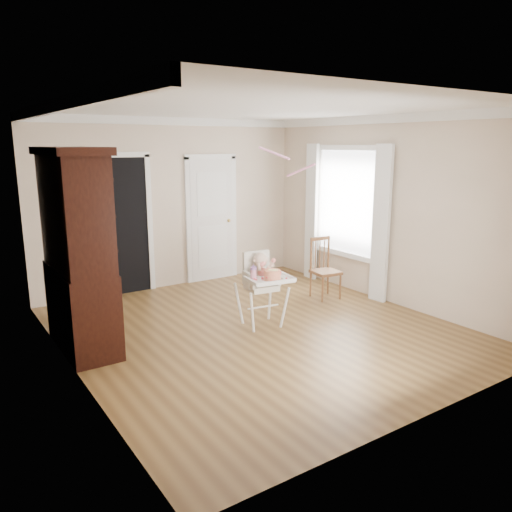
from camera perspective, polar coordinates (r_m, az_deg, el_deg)
floor at (r=6.38m, az=0.41°, el=-8.40°), size 5.00×5.00×0.00m
ceiling at (r=5.97m, az=0.45°, el=16.58°), size 5.00×5.00×0.00m
wall_back at (r=8.19m, az=-9.53°, el=5.90°), size 4.50×0.00×4.50m
wall_left at (r=5.13m, az=-20.83°, el=1.21°), size 0.00×5.00×5.00m
wall_right at (r=7.52m, az=14.80°, el=5.05°), size 0.00×5.00×5.00m
crown_molding at (r=5.96m, az=0.45°, el=16.00°), size 4.50×5.00×0.12m
doorway at (r=7.89m, az=-15.38°, el=3.59°), size 1.06×0.05×2.22m
closet_door at (r=8.53m, az=-5.09°, el=4.08°), size 0.96×0.09×2.13m
window_right at (r=8.02m, az=10.15°, el=5.27°), size 0.13×1.84×2.30m
high_chair at (r=6.33m, az=0.65°, el=-2.82°), size 0.64×0.76×0.97m
baby at (r=6.32m, az=0.57°, el=-1.58°), size 0.28×0.23×0.42m
cake at (r=6.07m, az=1.89°, el=-2.17°), size 0.27×0.27×0.12m
sippy_cup at (r=6.11m, az=-0.30°, el=-1.90°), size 0.08×0.08×0.19m
china_cabinet at (r=5.86m, az=-19.66°, el=0.50°), size 0.60×1.34×2.27m
dining_chair at (r=7.63m, az=7.85°, el=-1.60°), size 0.42×0.42×0.92m
streamer at (r=6.04m, az=2.08°, el=11.67°), size 0.12×0.49×0.15m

